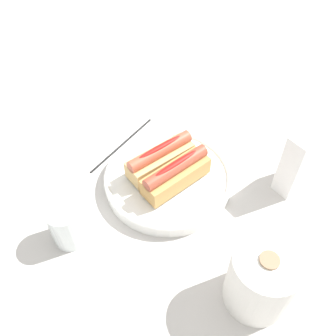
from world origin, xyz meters
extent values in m
plane|color=beige|center=(0.00, 0.00, 0.00)|extent=(2.40, 2.40, 0.00)
cylinder|color=white|center=(-0.01, 0.01, 0.01)|extent=(0.27, 0.27, 0.03)
torus|color=white|center=(-0.01, 0.01, 0.03)|extent=(0.27, 0.27, 0.01)
cube|color=#DBB270|center=(-0.01, -0.02, 0.05)|extent=(0.15, 0.06, 0.04)
cylinder|color=#BC563D|center=(-0.01, -0.02, 0.08)|extent=(0.15, 0.03, 0.03)
ellipsoid|color=red|center=(-0.01, -0.02, 0.09)|extent=(0.11, 0.02, 0.01)
cube|color=tan|center=(-0.01, 0.04, 0.05)|extent=(0.15, 0.06, 0.04)
cylinder|color=#A84733|center=(-0.01, 0.04, 0.08)|extent=(0.15, 0.04, 0.03)
ellipsoid|color=red|center=(-0.01, 0.04, 0.09)|extent=(0.11, 0.02, 0.01)
cylinder|color=white|center=(0.21, 0.01, 0.04)|extent=(0.07, 0.07, 0.09)
cylinder|color=silver|center=(0.21, 0.01, 0.02)|extent=(0.06, 0.06, 0.04)
cylinder|color=white|center=(0.01, 0.30, 0.07)|extent=(0.11, 0.11, 0.13)
cylinder|color=#997A5B|center=(0.01, 0.30, 0.13)|extent=(0.03, 0.03, 0.00)
cube|color=white|center=(-0.25, 0.17, 0.07)|extent=(0.11, 0.05, 0.15)
cylinder|color=black|center=(0.01, -0.15, 0.00)|extent=(0.21, 0.08, 0.01)
camera|label=1|loc=(0.27, 0.42, 0.62)|focal=39.04mm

